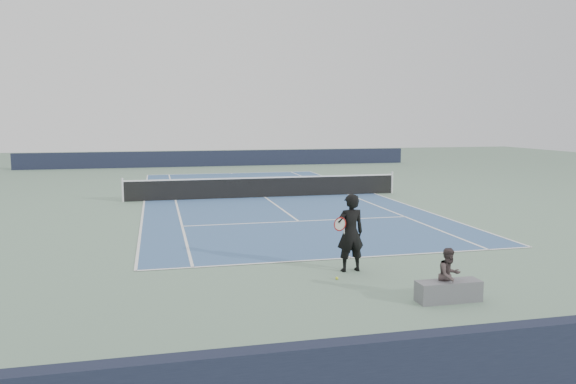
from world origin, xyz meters
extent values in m
plane|color=slate|center=(0.00, 0.00, 0.00)|extent=(80.00, 80.00, 0.00)
cube|color=#395A88|center=(0.00, 0.00, 0.01)|extent=(10.97, 23.77, 0.01)
cylinder|color=silver|center=(-6.40, 0.00, 0.54)|extent=(0.10, 0.10, 1.07)
cylinder|color=silver|center=(6.40, 0.00, 0.54)|extent=(0.10, 0.10, 1.07)
cube|color=black|center=(0.00, 0.00, 0.46)|extent=(12.80, 0.03, 0.90)
cube|color=white|center=(0.00, 0.00, 0.93)|extent=(12.80, 0.04, 0.06)
cube|color=black|center=(0.00, 17.88, 0.60)|extent=(30.00, 0.25, 1.20)
cube|color=black|center=(0.00, -19.88, 0.60)|extent=(30.00, 0.25, 1.20)
imported|color=black|center=(-0.42, -13.05, 0.95)|extent=(0.74, 0.55, 1.89)
torus|color=maroon|center=(-0.70, -13.10, 1.18)|extent=(0.34, 0.18, 0.36)
cylinder|color=white|center=(-0.70, -13.10, 1.18)|extent=(0.29, 0.14, 0.32)
cylinder|color=white|center=(-0.58, -13.07, 0.92)|extent=(0.08, 0.13, 0.27)
sphere|color=#CBD92C|center=(-0.96, -13.68, 0.03)|extent=(0.07, 0.07, 0.07)
cube|color=#5E5E63|center=(0.76, -15.65, 0.21)|extent=(1.38, 0.72, 0.42)
imported|color=#433535|center=(0.76, -15.65, 0.54)|extent=(0.63, 0.55, 1.13)
camera|label=1|loc=(-4.92, -25.58, 3.67)|focal=35.00mm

